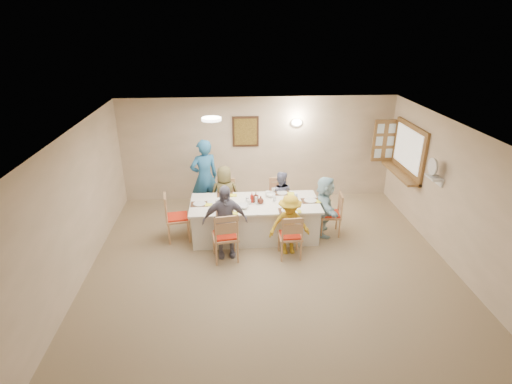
{
  "coord_description": "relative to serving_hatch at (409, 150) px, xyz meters",
  "views": [
    {
      "loc": [
        -0.7,
        -5.66,
        4.14
      ],
      "look_at": [
        -0.2,
        1.4,
        1.05
      ],
      "focal_mm": 28.0,
      "sensor_mm": 36.0,
      "label": 1
    }
  ],
  "objects": [
    {
      "name": "ground",
      "position": [
        -3.21,
        -2.4,
        -1.5
      ],
      "size": [
        7.0,
        7.0,
        0.0
      ],
      "primitive_type": "plane",
      "color": "#8D7A5D"
    },
    {
      "name": "diner_front_right",
      "position": [
        -2.82,
        -1.54,
        -0.9
      ],
      "size": [
        0.84,
        0.56,
        1.19
      ],
      "primitive_type": "imported",
      "rotation": [
        0.0,
        0.0,
        0.08
      ],
      "color": "gold",
      "rests_on": "ground"
    },
    {
      "name": "condiment_brown",
      "position": [
        -3.4,
        -0.84,
        -0.64
      ],
      "size": [
        0.14,
        0.14,
        0.21
      ],
      "primitive_type": "imported",
      "rotation": [
        0.0,
        0.0,
        -0.24
      ],
      "color": "#552316",
      "rests_on": "dining_table"
    },
    {
      "name": "plate_le",
      "position": [
        -4.52,
        -0.86,
        -0.73
      ],
      "size": [
        0.25,
        0.25,
        0.02
      ],
      "primitive_type": "cylinder",
      "color": "white",
      "rests_on": "dining_table"
    },
    {
      "name": "napkin_bl",
      "position": [
        -3.84,
        -0.49,
        -0.73
      ],
      "size": [
        0.14,
        0.14,
        0.01
      ],
      "primitive_type": "cube",
      "color": "yellow",
      "rests_on": "dining_table"
    },
    {
      "name": "teacup_b",
      "position": [
        -2.99,
        -0.36,
        -0.7
      ],
      "size": [
        0.12,
        0.12,
        0.08
      ],
      "primitive_type": "imported",
      "rotation": [
        0.0,
        0.0,
        0.17
      ],
      "color": "white",
      "rests_on": "dining_table"
    },
    {
      "name": "plate_fl",
      "position": [
        -4.02,
        -1.28,
        -0.73
      ],
      "size": [
        0.25,
        0.25,
        0.02
      ],
      "primitive_type": "cylinder",
      "color": "white",
      "rests_on": "dining_table"
    },
    {
      "name": "diner_right_end",
      "position": [
        -2.0,
        -0.86,
        -0.86
      ],
      "size": [
        1.24,
        0.57,
        1.27
      ],
      "primitive_type": "imported",
      "rotation": [
        0.0,
        0.0,
        1.49
      ],
      "color": "silver",
      "rests_on": "ground"
    },
    {
      "name": "chair_front_left",
      "position": [
        -4.02,
        -1.66,
        -1.0
      ],
      "size": [
        0.54,
        0.54,
        0.99
      ],
      "primitive_type": null,
      "rotation": [
        0.0,
        0.0,
        3.28
      ],
      "color": "tan",
      "rests_on": "ground"
    },
    {
      "name": "ceiling_light",
      "position": [
        -4.21,
        -0.9,
        0.97
      ],
      "size": [
        0.36,
        0.36,
        0.05
      ],
      "primitive_type": "cylinder",
      "color": "white",
      "rests_on": "room_walls"
    },
    {
      "name": "bowl_b",
      "position": [
        -3.08,
        -0.58,
        -0.71
      ],
      "size": [
        0.27,
        0.27,
        0.07
      ],
      "primitive_type": "imported",
      "rotation": [
        0.0,
        0.0,
        0.15
      ],
      "color": "white",
      "rests_on": "dining_table"
    },
    {
      "name": "drinking_glass",
      "position": [
        -3.57,
        -0.81,
        -0.68
      ],
      "size": [
        0.06,
        0.06,
        0.1
      ],
      "primitive_type": "cylinder",
      "color": "silver",
      "rests_on": "dining_table"
    },
    {
      "name": "plate_bl",
      "position": [
        -4.02,
        -0.44,
        -0.73
      ],
      "size": [
        0.23,
        0.23,
        0.01
      ],
      "primitive_type": "cylinder",
      "color": "white",
      "rests_on": "dining_table"
    },
    {
      "name": "fan_shelf",
      "position": [
        -0.08,
        -1.35,
        -0.1
      ],
      "size": [
        0.22,
        0.36,
        0.03
      ],
      "primitive_type": "cube",
      "color": "white",
      "rests_on": "room_walls"
    },
    {
      "name": "plate_br",
      "position": [
        -2.82,
        -0.44,
        -0.73
      ],
      "size": [
        0.22,
        0.22,
        0.01
      ],
      "primitive_type": "cylinder",
      "color": "white",
      "rests_on": "dining_table"
    },
    {
      "name": "placemat_fr",
      "position": [
        -2.82,
        -1.28,
        -0.74
      ],
      "size": [
        0.35,
        0.26,
        0.01
      ],
      "primitive_type": "cube",
      "color": "#472B19",
      "rests_on": "dining_table"
    },
    {
      "name": "wall_picture",
      "position": [
        -3.51,
        1.06,
        0.2
      ],
      "size": [
        0.62,
        0.05,
        0.72
      ],
      "color": "#382013",
      "rests_on": "room_walls"
    },
    {
      "name": "napkin_fl",
      "position": [
        -3.84,
        -1.33,
        -0.73
      ],
      "size": [
        0.13,
        0.13,
        0.01
      ],
      "primitive_type": "cube",
      "color": "yellow",
      "rests_on": "dining_table"
    },
    {
      "name": "placemat_re",
      "position": [
        -2.3,
        -0.86,
        -0.74
      ],
      "size": [
        0.36,
        0.26,
        0.01
      ],
      "primitive_type": "cube",
      "color": "#472B19",
      "rests_on": "dining_table"
    },
    {
      "name": "caregiver",
      "position": [
        -4.47,
        0.29,
        -0.62
      ],
      "size": [
        0.93,
        0.86,
        1.75
      ],
      "primitive_type": "imported",
      "rotation": [
        0.0,
        0.0,
        3.52
      ],
      "color": "#266495",
      "rests_on": "ground"
    },
    {
      "name": "desk_fan",
      "position": [
        -0.11,
        -1.35,
        0.05
      ],
      "size": [
        0.3,
        0.3,
        0.28
      ],
      "primitive_type": null,
      "color": "#A5A5A8",
      "rests_on": "fan_shelf"
    },
    {
      "name": "napkin_le",
      "position": [
        -4.34,
        -0.91,
        -0.73
      ],
      "size": [
        0.14,
        0.14,
        0.01
      ],
      "primitive_type": "cube",
      "color": "yellow",
      "rests_on": "dining_table"
    },
    {
      "name": "placemat_br",
      "position": [
        -2.82,
        -0.44,
        -0.74
      ],
      "size": [
        0.33,
        0.24,
        0.01
      ],
      "primitive_type": "cube",
      "color": "#472B19",
      "rests_on": "dining_table"
    },
    {
      "name": "bowl_a",
      "position": [
        -3.68,
        -1.08,
        -0.71
      ],
      "size": [
        0.33,
        0.33,
        0.06
      ],
      "primitive_type": "imported",
      "rotation": [
        0.0,
        0.0,
        -0.19
      ],
      "color": "white",
      "rests_on": "dining_table"
    },
    {
      "name": "diner_back_right",
      "position": [
        -2.82,
        -0.18,
        -0.93
      ],
      "size": [
        0.73,
        0.66,
        1.14
      ],
      "primitive_type": "imported",
      "rotation": [
        0.0,
        0.0,
        2.93
      ],
      "color": "slate",
      "rests_on": "ground"
    },
    {
      "name": "plate_re",
      "position": [
        -2.3,
        -0.86,
        -0.73
      ],
      "size": [
        0.25,
        0.25,
        0.02
      ],
      "primitive_type": "cylinder",
      "color": "white",
      "rests_on": "dining_table"
    },
    {
      "name": "room_walls",
      "position": [
        -3.21,
        -2.4,
        0.01
      ],
      "size": [
        7.0,
        7.0,
        7.0
      ],
      "color": "tan",
      "rests_on": "ground"
    },
    {
      "name": "chair_back_left",
      "position": [
        -4.02,
        -0.06,
        -1.04
      ],
      "size": [
        0.5,
        0.5,
        0.92
      ],
      "primitive_type": null,
      "rotation": [
        0.0,
        0.0,
        -0.15
      ],
      "color": "tan",
      "rests_on": "ground"
    },
    {
      "name": "serving_hatch",
      "position": [
        0.0,
        0.0,
        0.0
      ],
      "size": [
        0.06,
        1.5,
        1.15
      ],
      "primitive_type": "cube",
      "color": "olive",
      "rests_on": "room_walls"
    },
    {
      "name": "condiment_ketchup",
      "position": [
        -3.48,
        -0.84,
        -0.64
      ],
      "size": [
        0.08,
        0.08,
        0.21
      ],
      "primitive_type": "imported",
      "rotation": [
        0.0,
        0.0,
        0.02
      ],
      "color": "#B31B0F",
      "rests_on": "dining_table"
    },
    {
      "name": "hatch_sill",
      "position": [
        -0.12,
        0.0,
        -0.53
      ],
      "size": [
        0.3,
        1.5,
        0.05
      ],
      "primitive_type": "cube",
      "color": "olive",
      "rests_on": "room_walls"
    },
    {
      "name": "plate_fr",
      "position": [
        -2.82,
        -1.28,
        -0.73
      ],
      "size": [
        0.25,
        0.25,
        0.02
      ],
      "primitive_type": "cylinder",
      "color": "white",
      "rests_on": "dining_table"
    },
    {
      "name": "condiment_malt",
      "position": [
        -3.31,
        -0.91,
        -0.66
      ],
      "size": [
        0.2,
        0.2,
        0.16
      ],
      "primitive_type": "imported",
      "rotation": [
        0.0,
        0.0,
        0.34
      ],
      "color": "#552316",
      "rests_on": "dining_table"
    },
    {
      "name": "wall_sconce",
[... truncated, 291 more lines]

